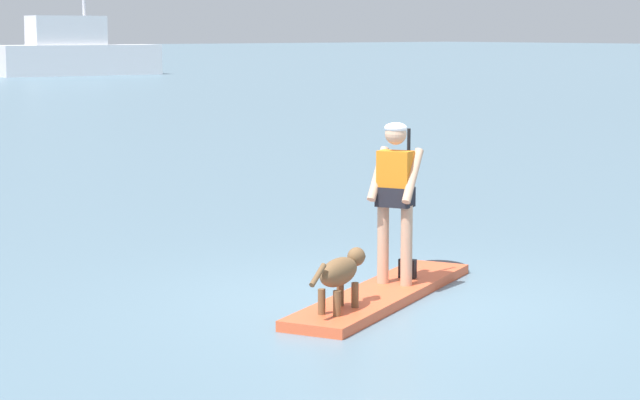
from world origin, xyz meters
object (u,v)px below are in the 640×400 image
Objects in this scene: person_paddler at (396,191)px; dog at (341,272)px; paddleboard at (391,290)px; moored_boat_far_starboard at (75,53)px.

person_paddler reaches higher than dog.
person_paddler is 1.43m from dog.
paddleboard is at bearing 24.67° from dog.
moored_boat_far_starboard is at bearing 64.73° from dog.
person_paddler is 0.17× the size of moored_boat_far_starboard.
dog is at bearing -155.33° from paddleboard.
moored_boat_far_starboard is at bearing 65.44° from paddleboard.
person_paddler is at bearing -114.51° from moored_boat_far_starboard.
person_paddler reaches higher than paddleboard.
person_paddler is 1.59× the size of dog.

